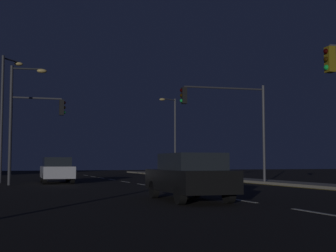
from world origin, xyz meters
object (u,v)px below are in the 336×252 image
Objects in this scene: car at (190,176)px; traffic_light_far_center at (228,112)px; street_lamp_median at (5,107)px; car_oncoming at (57,170)px; traffic_light_overhead_east at (35,121)px; street_lamp_across_street at (17,112)px; street_lamp_mid_block at (173,128)px.

traffic_light_far_center reaches higher than car.
car_oncoming is at bearing -19.23° from street_lamp_median.
car is 17.77m from street_lamp_median.
traffic_light_overhead_east is at bearing 156.86° from traffic_light_far_center.
street_lamp_across_street is at bearing -121.38° from traffic_light_overhead_east.
car_oncoming is 18.32m from street_lamp_mid_block.
street_lamp_mid_block is 1.09× the size of street_lamp_across_street.
car is at bearing -74.40° from traffic_light_overhead_east.
traffic_light_overhead_east is (-1.40, -0.36, 2.95)m from car_oncoming.
traffic_light_overhead_east is (-4.15, 14.87, 2.95)m from car.
car_oncoming is 4.61m from street_lamp_across_street.
street_lamp_mid_block reaches higher than traffic_light_overhead_east.
street_lamp_across_street is at bearing -78.50° from street_lamp_median.
street_lamp_median is (-3.13, 1.09, 3.86)m from car_oncoming.
car_oncoming is at bearing 14.23° from traffic_light_overhead_east.
car_oncoming is (-2.75, 15.23, 0.00)m from car.
street_lamp_mid_block is (12.25, 13.10, 3.73)m from car_oncoming.
street_lamp_median is (-12.44, 6.02, 0.44)m from traffic_light_far_center.
street_lamp_mid_block is (13.66, 13.46, 0.78)m from traffic_light_overhead_east.
street_lamp_mid_block reaches higher than traffic_light_far_center.
street_lamp_median reaches higher than traffic_light_overhead_east.
car is 0.82× the size of traffic_light_overhead_east.
street_lamp_mid_block is at bearing 71.46° from car.
car is at bearing -70.17° from street_lamp_median.
traffic_light_far_center is (6.56, 10.30, 3.42)m from car.
traffic_light_overhead_east reaches higher than car.
street_lamp_across_street is (-2.48, -2.12, 3.26)m from car_oncoming.
car is at bearing -122.49° from traffic_light_far_center.
car is at bearing -108.54° from street_lamp_mid_block.
street_lamp_median reaches higher than car_oncoming.
traffic_light_far_center is 0.79× the size of street_lamp_mid_block.
traffic_light_far_center reaches higher than car_oncoming.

